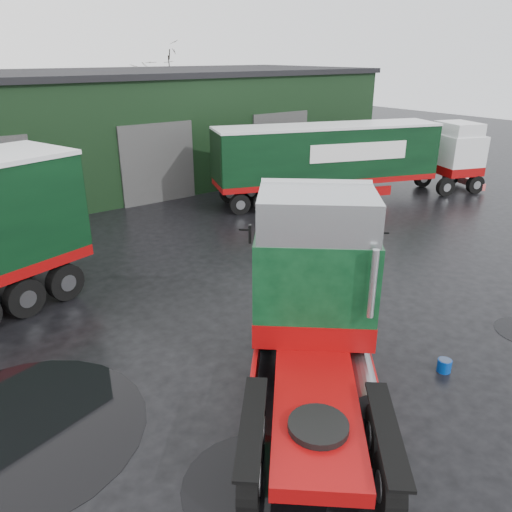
{
  "coord_description": "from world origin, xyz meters",
  "views": [
    {
      "loc": [
        -8.99,
        -9.32,
        7.22
      ],
      "look_at": [
        -0.96,
        1.56,
        1.7
      ],
      "focal_mm": 35.0,
      "sensor_mm": 36.0,
      "label": 1
    }
  ],
  "objects_px": {
    "lorry_right": "(326,163)",
    "wash_bucket": "(444,366)",
    "hero_tractor": "(317,321)",
    "warehouse": "(111,127)",
    "tree_back_b": "(158,98)"
  },
  "relations": [
    {
      "from": "lorry_right",
      "to": "wash_bucket",
      "type": "relative_size",
      "value": 44.27
    },
    {
      "from": "hero_tractor",
      "to": "wash_bucket",
      "type": "bearing_deg",
      "value": 27.56
    },
    {
      "from": "lorry_right",
      "to": "wash_bucket",
      "type": "xyz_separation_m",
      "value": [
        -8.25,
        -12.82,
        -1.81
      ]
    },
    {
      "from": "warehouse",
      "to": "wash_bucket",
      "type": "xyz_separation_m",
      "value": [
        -1.23,
        -23.82,
        -3.0
      ]
    },
    {
      "from": "lorry_right",
      "to": "tree_back_b",
      "type": "height_order",
      "value": "tree_back_b"
    },
    {
      "from": "wash_bucket",
      "to": "hero_tractor",
      "type": "bearing_deg",
      "value": 167.09
    },
    {
      "from": "wash_bucket",
      "to": "tree_back_b",
      "type": "relative_size",
      "value": 0.05
    },
    {
      "from": "lorry_right",
      "to": "tree_back_b",
      "type": "relative_size",
      "value": 1.99
    },
    {
      "from": "warehouse",
      "to": "tree_back_b",
      "type": "relative_size",
      "value": 4.32
    },
    {
      "from": "warehouse",
      "to": "tree_back_b",
      "type": "height_order",
      "value": "tree_back_b"
    },
    {
      "from": "hero_tractor",
      "to": "tree_back_b",
      "type": "bearing_deg",
      "value": 109.27
    },
    {
      "from": "hero_tractor",
      "to": "wash_bucket",
      "type": "distance_m",
      "value": 4.22
    },
    {
      "from": "warehouse",
      "to": "tree_back_b",
      "type": "bearing_deg",
      "value": 51.34
    },
    {
      "from": "lorry_right",
      "to": "hero_tractor",
      "type": "bearing_deg",
      "value": -24.84
    },
    {
      "from": "warehouse",
      "to": "lorry_right",
      "type": "relative_size",
      "value": 2.17
    }
  ]
}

